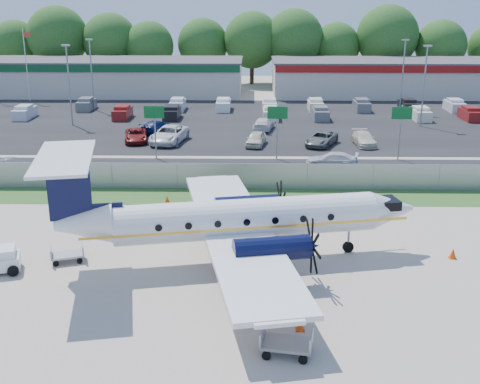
{
  "coord_description": "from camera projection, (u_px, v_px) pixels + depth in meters",
  "views": [
    {
      "loc": [
        0.72,
        -30.09,
        13.93
      ],
      "look_at": [
        0.0,
        6.0,
        2.3
      ],
      "focal_mm": 45.0,
      "sensor_mm": 36.0,
      "label": 1
    }
  ],
  "objects": [
    {
      "name": "parked_car_g",
      "position": [
        264.0,
        130.0,
        66.93
      ],
      "size": [
        2.73,
        4.98,
        1.37
      ],
      "primitive_type": "imported",
      "rotation": [
        0.0,
        0.0,
        2.96
      ],
      "color": "silver",
      "rests_on": "ground"
    },
    {
      "name": "road_car_west",
      "position": [
        13.0,
        175.0,
        49.87
      ],
      "size": [
        4.26,
        2.35,
        1.33
      ],
      "primitive_type": "imported",
      "rotation": [
        0.0,
        0.0,
        1.33
      ],
      "color": "#595B5E",
      "rests_on": "ground"
    },
    {
      "name": "cone_port_wing",
      "position": [
        300.0,
        325.0,
        26.42
      ],
      "size": [
        0.39,
        0.39,
        0.55
      ],
      "color": "#D64506",
      "rests_on": "ground"
    },
    {
      "name": "light_pole_nw",
      "position": [
        69.0,
        79.0,
        67.85
      ],
      "size": [
        0.9,
        0.35,
        9.09
      ],
      "color": "gray",
      "rests_on": "ground"
    },
    {
      "name": "sign_right",
      "position": [
        401.0,
        121.0,
        53.34
      ],
      "size": [
        1.8,
        0.26,
        5.0
      ],
      "color": "gray",
      "rests_on": "ground"
    },
    {
      "name": "flagpole_east",
      "position": [
        26.0,
        61.0,
        84.11
      ],
      "size": [
        1.06,
        0.12,
        10.0
      ],
      "color": "white",
      "rests_on": "ground"
    },
    {
      "name": "light_pole_se",
      "position": [
        403.0,
        70.0,
        76.61
      ],
      "size": [
        0.9,
        0.35,
        9.09
      ],
      "color": "gray",
      "rests_on": "ground"
    },
    {
      "name": "parked_car_a",
      "position": [
        136.0,
        142.0,
        61.37
      ],
      "size": [
        3.01,
        5.06,
        1.32
      ],
      "primitive_type": "imported",
      "rotation": [
        0.0,
        0.0,
        0.18
      ],
      "color": "maroon",
      "rests_on": "ground"
    },
    {
      "name": "perimeter_fence",
      "position": [
        242.0,
        176.0,
        45.93
      ],
      "size": [
        120.0,
        0.06,
        1.99
      ],
      "color": "gray",
      "rests_on": "ground"
    },
    {
      "name": "access_road",
      "position": [
        243.0,
        171.0,
        50.99
      ],
      "size": [
        170.0,
        8.0,
        0.02
      ],
      "primitive_type": "cube",
      "color": "black",
      "rests_on": "ground"
    },
    {
      "name": "cone_starboard_wing",
      "position": [
        167.0,
        199.0,
        43.12
      ],
      "size": [
        0.36,
        0.36,
        0.51
      ],
      "color": "#D64506",
      "rests_on": "ground"
    },
    {
      "name": "sign_mid",
      "position": [
        277.0,
        120.0,
        53.55
      ],
      "size": [
        1.8,
        0.26,
        5.0
      ],
      "color": "gray",
      "rests_on": "ground"
    },
    {
      "name": "cone_nose",
      "position": [
        453.0,
        253.0,
        33.76
      ],
      "size": [
        0.42,
        0.42,
        0.6
      ],
      "color": "#D64506",
      "rests_on": "ground"
    },
    {
      "name": "baggage_cart_far",
      "position": [
        287.0,
        343.0,
        24.57
      ],
      "size": [
        2.3,
        1.62,
        1.11
      ],
      "color": "gray",
      "rests_on": "ground"
    },
    {
      "name": "baggage_cart_near",
      "position": [
        67.0,
        254.0,
        33.29
      ],
      "size": [
        2.03,
        1.58,
        0.94
      ],
      "color": "gray",
      "rests_on": "ground"
    },
    {
      "name": "parked_car_d",
      "position": [
        321.0,
        145.0,
        59.84
      ],
      "size": [
        4.08,
        5.39,
        1.36
      ],
      "primitive_type": "imported",
      "rotation": [
        0.0,
        0.0,
        -0.43
      ],
      "color": "#595B5E",
      "rests_on": "ground"
    },
    {
      "name": "parked_car_b",
      "position": [
        169.0,
        143.0,
        61.03
      ],
      "size": [
        3.86,
        6.47,
        1.69
      ],
      "primitive_type": "imported",
      "rotation": [
        0.0,
        0.0,
        -0.18
      ],
      "color": "silver",
      "rests_on": "ground"
    },
    {
      "name": "building_west",
      "position": [
        90.0,
        77.0,
        91.55
      ],
      "size": [
        46.4,
        12.4,
        5.24
      ],
      "color": "beige",
      "rests_on": "ground"
    },
    {
      "name": "aircraft",
      "position": [
        238.0,
        219.0,
        32.83
      ],
      "size": [
        20.93,
        20.51,
        6.39
      ],
      "color": "white",
      "rests_on": "ground"
    },
    {
      "name": "building_east",
      "position": [
        419.0,
        77.0,
        90.6
      ],
      "size": [
        44.4,
        12.4,
        5.24
      ],
      "color": "beige",
      "rests_on": "ground"
    },
    {
      "name": "parked_car_e",
      "position": [
        363.0,
        145.0,
        59.89
      ],
      "size": [
        2.11,
        4.63,
        1.31
      ],
      "primitive_type": "imported",
      "rotation": [
        0.0,
        0.0,
        0.06
      ],
      "color": "beige",
      "rests_on": "ground"
    },
    {
      "name": "grass_verge",
      "position": [
        242.0,
        197.0,
        44.33
      ],
      "size": [
        170.0,
        4.0,
        0.02
      ],
      "primitive_type": "cube",
      "color": "#2D561E",
      "rests_on": "ground"
    },
    {
      "name": "light_pole_ne",
      "position": [
        424.0,
        80.0,
        67.1
      ],
      "size": [
        0.9,
        0.35,
        9.09
      ],
      "color": "gray",
      "rests_on": "ground"
    },
    {
      "name": "sign_left",
      "position": [
        154.0,
        120.0,
        53.76
      ],
      "size": [
        1.8,
        0.26,
        5.0
      ],
      "color": "gray",
      "rests_on": "ground"
    },
    {
      "name": "far_parking_rows",
      "position": [
        246.0,
        115.0,
        75.74
      ],
      "size": [
        56.0,
        10.0,
        1.6
      ],
      "primitive_type": null,
      "color": "gray",
      "rests_on": "ground"
    },
    {
      "name": "tree_line",
      "position": [
        248.0,
        84.0,
        103.34
      ],
      "size": [
        112.0,
        6.0,
        14.0
      ],
      "primitive_type": null,
      "color": "#225117",
      "rests_on": "ground"
    },
    {
      "name": "parked_car_f",
      "position": [
        157.0,
        132.0,
        65.65
      ],
      "size": [
        3.5,
        4.9,
        1.32
      ],
      "primitive_type": "imported",
      "rotation": [
        0.0,
        0.0,
        2.73
      ],
      "color": "navy",
      "rests_on": "ground"
    },
    {
      "name": "light_pole_sw",
      "position": [
        91.0,
        70.0,
        77.37
      ],
      "size": [
        0.9,
        0.35,
        9.09
      ],
      "color": "gray",
      "rests_on": "ground"
    },
    {
      "name": "road_car_mid",
      "position": [
        331.0,
        167.0,
        52.15
      ],
      "size": [
        4.77,
        2.71,
        1.3
      ],
      "primitive_type": "imported",
      "rotation": [
        0.0,
        0.0,
        -1.78
      ],
      "color": "silver",
      "rests_on": "ground"
    },
    {
      "name": "parked_car_c",
      "position": [
        256.0,
        146.0,
        59.77
      ],
      "size": [
        2.36,
        4.29,
        1.38
      ],
      "primitive_type": "imported",
      "rotation": [
        0.0,
        0.0,
        -0.19
      ],
      "color": "beige",
      "rests_on": "ground"
    },
    {
      "name": "parking_lot",
      "position": [
        246.0,
        122.0,
        70.98
      ],
      "size": [
        170.0,
        32.0,
        0.02
      ],
      "primitive_type": "cube",
      "color": "black",
      "rests_on": "ground"
    },
    {
      "name": "ground",
      "position": [
        238.0,
        265.0,
        32.92
      ],
      "size": [
        170.0,
        170.0,
        0.0
      ],
      "primitive_type": "plane",
      "color": "#B3A798",
      "rests_on": "ground"
    }
  ]
}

